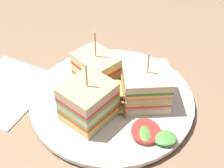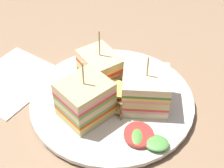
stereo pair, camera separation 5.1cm
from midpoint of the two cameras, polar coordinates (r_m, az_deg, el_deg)
The scene contains 8 objects.
ground_plane at distance 54.89cm, azimuth -2.68°, elevation -4.12°, with size 91.91×94.15×1.80cm, color #98795A.
plate at distance 53.70cm, azimuth -2.73°, elevation -2.89°, with size 25.69×25.69×1.27cm.
sandwich_wedge_0 at distance 48.76cm, azimuth -6.98°, elevation -3.15°, with size 9.08×8.86×9.82cm.
sandwich_wedge_1 at distance 50.66cm, azimuth 2.78°, elevation -1.00°, with size 7.49×7.88×9.09cm.
sandwich_wedge_2 at distance 55.20cm, azimuth -5.30°, elevation 2.52°, with size 8.42×8.53×9.33cm.
chip_pile at distance 51.99cm, azimuth -1.77°, elevation -1.68°, with size 6.67×8.81×2.50cm.
salad_garnish at distance 47.87cm, azimuth 3.06°, elevation -8.29°, with size 5.25×6.89×1.36cm.
napkin at distance 59.82cm, azimuth -19.81°, elevation -0.92°, with size 14.15×12.44×0.50cm, color white.
Camera 1 is at (37.84, 4.10, 38.73)cm, focal length 54.57 mm.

